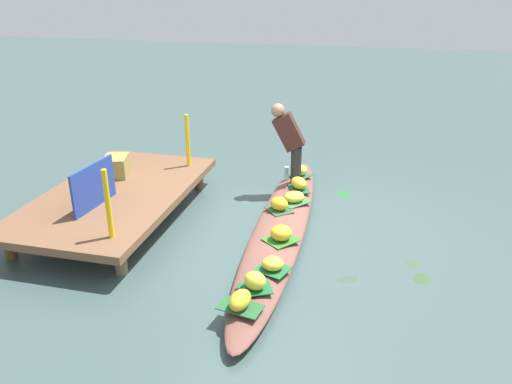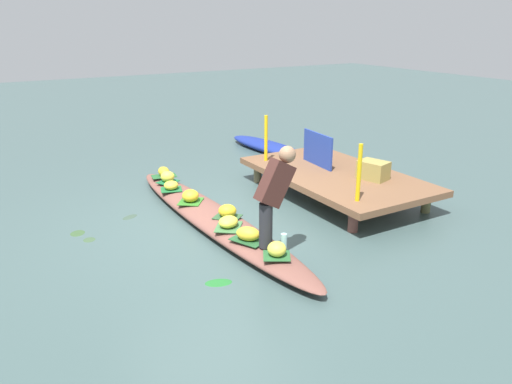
% 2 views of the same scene
% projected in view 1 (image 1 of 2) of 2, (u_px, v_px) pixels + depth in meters
% --- Properties ---
extents(canal_water, '(40.00, 40.00, 0.00)m').
position_uv_depth(canal_water, '(280.00, 234.00, 6.57)').
color(canal_water, '#3C5251').
rests_on(canal_water, ground).
extents(dock_platform, '(3.20, 1.80, 0.40)m').
position_uv_depth(dock_platform, '(116.00, 195.00, 6.87)').
color(dock_platform, brown).
rests_on(dock_platform, ground).
extents(vendor_boat, '(4.98, 0.81, 0.20)m').
position_uv_depth(vendor_boat, '(281.00, 227.00, 6.53)').
color(vendor_boat, brown).
rests_on(vendor_boat, ground).
extents(leaf_mat_0, '(0.40, 0.41, 0.01)m').
position_uv_depth(leaf_mat_0, '(300.00, 175.00, 7.97)').
color(leaf_mat_0, '#285D2F').
rests_on(leaf_mat_0, vendor_boat).
extents(banana_bunch_0, '(0.25, 0.24, 0.17)m').
position_uv_depth(banana_bunch_0, '(300.00, 170.00, 7.93)').
color(banana_bunch_0, '#E5E048').
rests_on(banana_bunch_0, vendor_boat).
extents(leaf_mat_1, '(0.31, 0.45, 0.01)m').
position_uv_depth(leaf_mat_1, '(240.00, 307.00, 4.77)').
color(leaf_mat_1, '#245B2E').
rests_on(leaf_mat_1, vendor_boat).
extents(banana_bunch_1, '(0.32, 0.23, 0.16)m').
position_uv_depth(banana_bunch_1, '(240.00, 300.00, 4.74)').
color(banana_bunch_1, gold).
rests_on(banana_bunch_1, vendor_boat).
extents(leaf_mat_2, '(0.45, 0.44, 0.01)m').
position_uv_depth(leaf_mat_2, '(279.00, 210.00, 6.78)').
color(leaf_mat_2, '#2C522E').
rests_on(leaf_mat_2, vendor_boat).
extents(banana_bunch_2, '(0.31, 0.32, 0.18)m').
position_uv_depth(banana_bunch_2, '(279.00, 204.00, 6.74)').
color(banana_bunch_2, gold).
rests_on(banana_bunch_2, vendor_boat).
extents(leaf_mat_3, '(0.51, 0.49, 0.01)m').
position_uv_depth(leaf_mat_3, '(294.00, 201.00, 7.03)').
color(leaf_mat_3, '#3C6D3D').
rests_on(leaf_mat_3, vendor_boat).
extents(banana_bunch_3, '(0.36, 0.37, 0.14)m').
position_uv_depth(banana_bunch_3, '(294.00, 197.00, 7.00)').
color(banana_bunch_3, yellow).
rests_on(banana_bunch_3, vendor_boat).
extents(leaf_mat_4, '(0.48, 0.48, 0.01)m').
position_uv_depth(leaf_mat_4, '(281.00, 240.00, 6.00)').
color(leaf_mat_4, '#2F7224').
rests_on(leaf_mat_4, vendor_boat).
extents(banana_bunch_4, '(0.34, 0.33, 0.18)m').
position_uv_depth(banana_bunch_4, '(281.00, 233.00, 5.97)').
color(banana_bunch_4, gold).
rests_on(banana_bunch_4, vendor_boat).
extents(leaf_mat_5, '(0.49, 0.40, 0.01)m').
position_uv_depth(leaf_mat_5, '(299.00, 188.00, 7.47)').
color(leaf_mat_5, '#23522B').
rests_on(leaf_mat_5, vendor_boat).
extents(banana_bunch_5, '(0.36, 0.35, 0.17)m').
position_uv_depth(banana_bunch_5, '(299.00, 183.00, 7.43)').
color(banana_bunch_5, yellow).
rests_on(banana_bunch_5, vendor_boat).
extents(leaf_mat_6, '(0.38, 0.40, 0.01)m').
position_uv_depth(leaf_mat_6, '(255.00, 288.00, 5.06)').
color(leaf_mat_6, '#175E32').
rests_on(leaf_mat_6, vendor_boat).
extents(banana_bunch_6, '(0.29, 0.30, 0.18)m').
position_uv_depth(banana_bunch_6, '(255.00, 281.00, 5.02)').
color(banana_bunch_6, yellow).
rests_on(banana_bunch_6, vendor_boat).
extents(leaf_mat_7, '(0.37, 0.40, 0.01)m').
position_uv_depth(leaf_mat_7, '(273.00, 269.00, 5.39)').
color(leaf_mat_7, '#1C6231').
rests_on(leaf_mat_7, vendor_boat).
extents(banana_bunch_7, '(0.27, 0.28, 0.14)m').
position_uv_depth(banana_bunch_7, '(273.00, 263.00, 5.37)').
color(banana_bunch_7, yellow).
rests_on(banana_bunch_7, vendor_boat).
extents(vendor_person, '(0.20, 0.52, 1.20)m').
position_uv_depth(vendor_person, '(289.00, 138.00, 7.48)').
color(vendor_person, '#28282D').
rests_on(vendor_person, vendor_boat).
extents(water_bottle, '(0.07, 0.07, 0.18)m').
position_uv_depth(water_bottle, '(287.00, 172.00, 7.85)').
color(water_bottle, '#A7DDDE').
rests_on(water_bottle, vendor_boat).
extents(market_banner, '(0.85, 0.10, 0.56)m').
position_uv_depth(market_banner, '(94.00, 186.00, 6.29)').
color(market_banner, '#243D9C').
rests_on(market_banner, dock_platform).
extents(railing_post_west, '(0.06, 0.06, 0.80)m').
position_uv_depth(railing_post_west, '(108.00, 204.00, 5.49)').
color(railing_post_west, yellow).
rests_on(railing_post_west, dock_platform).
extents(railing_post_east, '(0.06, 0.06, 0.80)m').
position_uv_depth(railing_post_east, '(188.00, 141.00, 7.63)').
color(railing_post_east, yellow).
rests_on(railing_post_east, dock_platform).
extents(produce_crate, '(0.51, 0.43, 0.29)m').
position_uv_depth(produce_crate, '(116.00, 166.00, 7.36)').
color(produce_crate, olive).
rests_on(produce_crate, dock_platform).
extents(drifting_plant_0, '(0.25, 0.30, 0.01)m').
position_uv_depth(drifting_plant_0, '(348.00, 279.00, 5.58)').
color(drifting_plant_0, '#35493B').
rests_on(drifting_plant_0, ground).
extents(drifting_plant_1, '(0.29, 0.27, 0.01)m').
position_uv_depth(drifting_plant_1, '(422.00, 278.00, 5.59)').
color(drifting_plant_1, '#33502D').
rests_on(drifting_plant_1, ground).
extents(drifting_plant_2, '(0.20, 0.19, 0.01)m').
position_uv_depth(drifting_plant_2, '(413.00, 264.00, 5.88)').
color(drifting_plant_2, '#375134').
rests_on(drifting_plant_2, ground).
extents(drifting_plant_3, '(0.27, 0.35, 0.01)m').
position_uv_depth(drifting_plant_3, '(343.00, 194.00, 7.79)').
color(drifting_plant_3, '#216A2A').
rests_on(drifting_plant_3, ground).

